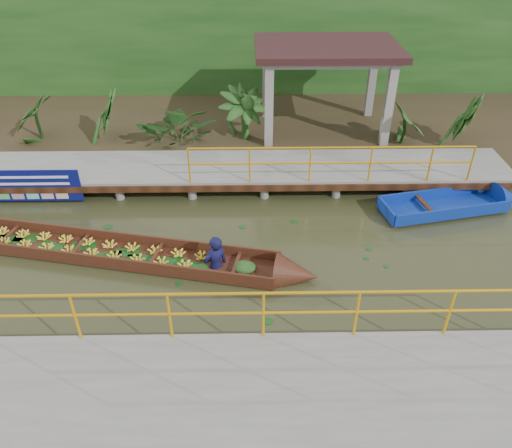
{
  "coord_description": "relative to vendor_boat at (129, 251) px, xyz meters",
  "views": [
    {
      "loc": [
        0.57,
        -9.19,
        7.25
      ],
      "look_at": [
        0.73,
        0.5,
        0.6
      ],
      "focal_mm": 35.0,
      "sensor_mm": 36.0,
      "label": 1
    }
  ],
  "objects": [
    {
      "name": "far_dock",
      "position": [
        2.24,
        3.42,
        0.26
      ],
      "size": [
        16.0,
        2.06,
        1.66
      ],
      "color": "slate",
      "rests_on": "ground"
    },
    {
      "name": "blue_banner",
      "position": [
        -3.21,
        2.47,
        0.34
      ],
      "size": [
        3.01,
        0.04,
        0.94
      ],
      "color": "#0B115E",
      "rests_on": "ground"
    },
    {
      "name": "moored_blue_boat",
      "position": [
        8.85,
        2.07,
        -0.05
      ],
      "size": [
        3.97,
        1.74,
        0.92
      ],
      "rotation": [
        0.0,
        0.0,
        0.21
      ],
      "color": "#0D2B95",
      "rests_on": "ground"
    },
    {
      "name": "foliage_backdrop",
      "position": [
        2.22,
        9.99,
        1.78
      ],
      "size": [
        30.0,
        0.8,
        4.0
      ],
      "primitive_type": "cube",
      "color": "#194315",
      "rests_on": "ground"
    },
    {
      "name": "ground",
      "position": [
        2.22,
        -0.01,
        -0.22
      ],
      "size": [
        80.0,
        80.0,
        0.0
      ],
      "primitive_type": "plane",
      "color": "#2E3219",
      "rests_on": "ground"
    },
    {
      "name": "near_dock",
      "position": [
        3.22,
        -4.21,
        0.08
      ],
      "size": [
        18.0,
        2.4,
        1.73
      ],
      "color": "slate",
      "rests_on": "ground"
    },
    {
      "name": "land_strip",
      "position": [
        2.22,
        7.49,
        0.01
      ],
      "size": [
        30.0,
        8.0,
        0.45
      ],
      "primitive_type": "cube",
      "color": "#332619",
      "rests_on": "ground"
    },
    {
      "name": "pavilion",
      "position": [
        5.22,
        6.29,
        2.6
      ],
      "size": [
        4.4,
        3.0,
        3.0
      ],
      "color": "slate",
      "rests_on": "ground"
    },
    {
      "name": "tropical_plants",
      "position": [
        2.37,
        5.29,
        0.95
      ],
      "size": [
        14.14,
        1.14,
        1.43
      ],
      "color": "#194315",
      "rests_on": "ground"
    },
    {
      "name": "vendor_boat",
      "position": [
        0.0,
        0.0,
        0.0
      ],
      "size": [
        9.32,
        2.83,
        2.01
      ],
      "rotation": [
        0.0,
        0.0,
        -0.21
      ],
      "color": "#35160E",
      "rests_on": "ground"
    }
  ]
}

